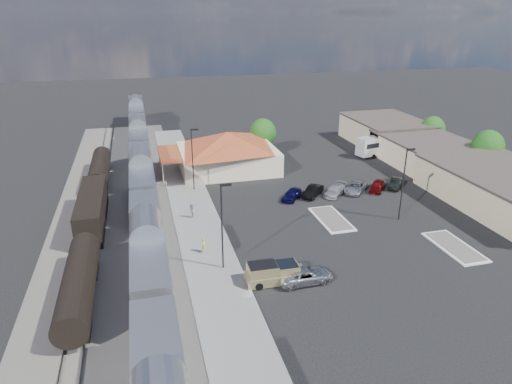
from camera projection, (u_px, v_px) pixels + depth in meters
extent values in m
plane|color=black|center=(306.00, 230.00, 53.08)|extent=(280.00, 280.00, 0.00)
cube|color=#4C4944|center=(121.00, 221.00, 55.33)|extent=(16.00, 100.00, 0.12)
cube|color=gray|center=(197.00, 220.00, 55.63)|extent=(5.50, 92.00, 0.18)
cube|color=silver|center=(148.00, 253.00, 41.88)|extent=(3.00, 20.00, 5.00)
cube|color=black|center=(151.00, 279.00, 42.89)|extent=(2.20, 16.00, 0.60)
cube|color=silver|center=(142.00, 178.00, 60.78)|extent=(3.00, 20.00, 5.00)
cube|color=black|center=(144.00, 197.00, 61.79)|extent=(2.20, 16.00, 0.60)
cube|color=silver|center=(139.00, 139.00, 79.67)|extent=(3.00, 20.00, 5.00)
cube|color=black|center=(140.00, 154.00, 80.69)|extent=(2.20, 16.00, 0.60)
cube|color=silver|center=(137.00, 115.00, 98.57)|extent=(3.00, 20.00, 5.00)
cube|color=black|center=(138.00, 127.00, 99.58)|extent=(2.20, 16.00, 0.60)
cylinder|color=black|center=(79.00, 283.00, 39.02)|extent=(2.80, 14.00, 2.80)
cube|color=black|center=(82.00, 300.00, 39.68)|extent=(2.20, 12.00, 0.60)
cube|color=black|center=(92.00, 209.00, 53.38)|extent=(2.80, 14.00, 3.60)
cube|color=black|center=(94.00, 224.00, 54.08)|extent=(2.20, 12.00, 0.60)
cylinder|color=black|center=(100.00, 168.00, 67.82)|extent=(2.80, 14.00, 2.80)
cube|color=black|center=(101.00, 179.00, 68.48)|extent=(2.20, 12.00, 0.60)
cube|color=beige|center=(228.00, 159.00, 72.96)|extent=(15.00, 12.00, 3.60)
pyramid|color=#913A1F|center=(227.00, 140.00, 71.83)|extent=(15.30, 12.24, 2.60)
cube|color=#913A1F|center=(170.00, 154.00, 70.27)|extent=(3.20, 9.60, 0.25)
cube|color=#C6B28C|center=(511.00, 191.00, 58.89)|extent=(14.00, 22.00, 4.20)
cube|color=#C6B28C|center=(428.00, 153.00, 75.13)|extent=(12.00, 18.00, 4.00)
cube|color=#3F3833|center=(430.00, 141.00, 74.34)|extent=(12.40, 18.40, 0.30)
cube|color=#C6B28C|center=(385.00, 132.00, 87.63)|extent=(12.00, 16.00, 4.50)
cube|color=#3F3833|center=(387.00, 119.00, 86.75)|extent=(12.40, 16.40, 0.30)
cube|color=silver|center=(331.00, 219.00, 55.80)|extent=(3.30, 7.50, 0.15)
cube|color=#4C4944|center=(331.00, 218.00, 55.76)|extent=(2.70, 6.90, 0.10)
cube|color=silver|center=(455.00, 247.00, 49.15)|extent=(3.30, 7.50, 0.15)
cube|color=#4C4944|center=(455.00, 246.00, 49.11)|extent=(2.70, 6.90, 0.10)
cylinder|color=black|center=(222.00, 228.00, 43.45)|extent=(0.16, 0.16, 9.00)
cube|color=black|center=(226.00, 185.00, 41.97)|extent=(1.00, 0.25, 0.22)
cylinder|color=black|center=(193.00, 160.00, 63.25)|extent=(0.16, 0.16, 9.00)
cube|color=black|center=(195.00, 130.00, 61.77)|extent=(1.00, 0.25, 0.22)
cylinder|color=black|center=(403.00, 185.00, 54.25)|extent=(0.16, 0.16, 9.00)
cube|color=black|center=(411.00, 150.00, 52.77)|extent=(1.00, 0.25, 0.22)
cylinder|color=#382314|center=(484.00, 165.00, 71.35)|extent=(0.30, 0.30, 2.86)
ellipsoid|color=#163F12|center=(487.00, 147.00, 70.32)|extent=(4.94, 4.94, 5.46)
cylinder|color=#382314|center=(430.00, 143.00, 84.00)|extent=(0.30, 0.30, 2.55)
ellipsoid|color=#163F12|center=(432.00, 129.00, 83.08)|extent=(4.41, 4.41, 4.87)
cylinder|color=#382314|center=(263.00, 148.00, 80.29)|extent=(0.30, 0.30, 2.73)
ellipsoid|color=#163F12|center=(263.00, 133.00, 79.31)|extent=(4.71, 4.71, 5.21)
cube|color=tan|center=(276.00, 276.00, 42.74)|extent=(5.75, 2.20, 0.93)
cube|color=tan|center=(276.00, 270.00, 42.48)|extent=(2.21, 2.02, 0.98)
cube|color=tan|center=(276.00, 269.00, 42.44)|extent=(2.78, 2.03, 1.14)
cylinder|color=black|center=(297.00, 281.00, 42.37)|extent=(0.75, 0.31, 0.75)
cylinder|color=black|center=(291.00, 271.00, 44.05)|extent=(0.75, 0.31, 0.75)
cylinder|color=black|center=(259.00, 286.00, 41.58)|extent=(0.75, 0.31, 0.75)
cylinder|color=black|center=(254.00, 276.00, 43.27)|extent=(0.75, 0.31, 0.75)
imported|color=#A4A7AC|center=(305.00, 275.00, 42.64)|extent=(5.35, 2.61, 1.47)
cube|color=silver|center=(384.00, 144.00, 80.66)|extent=(11.28, 4.90, 3.12)
cube|color=black|center=(385.00, 142.00, 80.53)|extent=(10.43, 4.73, 0.83)
cylinder|color=black|center=(404.00, 151.00, 82.05)|extent=(0.87, 0.46, 0.83)
cylinder|color=black|center=(395.00, 148.00, 83.81)|extent=(0.87, 0.46, 0.83)
cylinder|color=black|center=(373.00, 156.00, 78.91)|extent=(0.87, 0.46, 0.83)
cylinder|color=black|center=(365.00, 153.00, 80.67)|extent=(0.87, 0.46, 0.83)
imported|color=#E2DE46|center=(204.00, 245.00, 47.59)|extent=(0.58, 0.70, 1.64)
imported|color=silver|center=(192.00, 211.00, 55.55)|extent=(0.83, 1.00, 1.85)
imported|color=#0D0D41|center=(292.00, 194.00, 61.63)|extent=(3.94, 4.27, 1.42)
imported|color=black|center=(313.00, 191.00, 62.64)|extent=(4.17, 4.29, 1.46)
imported|color=silver|center=(335.00, 190.00, 63.13)|extent=(4.78, 4.80, 1.40)
imported|color=#999AA1|center=(356.00, 187.00, 64.16)|extent=(5.03, 5.25, 1.38)
imported|color=#680B0B|center=(377.00, 186.00, 64.63)|extent=(3.97, 4.30, 1.43)
imported|color=black|center=(396.00, 183.00, 65.66)|extent=(4.01, 4.10, 1.40)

